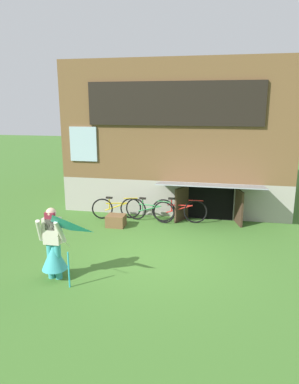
{
  "coord_description": "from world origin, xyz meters",
  "views": [
    {
      "loc": [
        1.44,
        -7.69,
        3.5
      ],
      "look_at": [
        -0.24,
        0.57,
        1.39
      ],
      "focal_mm": 32.88,
      "sensor_mm": 36.0,
      "label": 1
    }
  ],
  "objects": [
    {
      "name": "ground_plane",
      "position": [
        0.0,
        0.0,
        0.0
      ],
      "size": [
        60.0,
        60.0,
        0.0
      ],
      "primitive_type": "plane",
      "color": "#3D6B28"
    },
    {
      "name": "log_house",
      "position": [
        0.0,
        5.72,
        2.43
      ],
      "size": [
        7.32,
        6.56,
        4.85
      ],
      "color": "#9E998E",
      "rests_on": "ground_plane"
    },
    {
      "name": "person",
      "position": [
        -1.8,
        -1.57,
        0.64
      ],
      "size": [
        0.6,
        0.52,
        1.52
      ],
      "rotation": [
        0.0,
        0.0,
        0.01
      ],
      "color": "teal",
      "rests_on": "ground_plane"
    },
    {
      "name": "kite",
      "position": [
        -1.51,
        -2.07,
        1.19
      ],
      "size": [
        0.87,
        0.87,
        1.45
      ],
      "color": "#2DB2CC",
      "rests_on": "ground_plane"
    },
    {
      "name": "bicycle_red",
      "position": [
        0.29,
        2.48,
        0.37
      ],
      "size": [
        1.68,
        0.15,
        0.77
      ],
      "rotation": [
        0.0,
        0.0,
        0.06
      ],
      "color": "black",
      "rests_on": "ground_plane"
    },
    {
      "name": "bicycle_green",
      "position": [
        -0.61,
        2.4,
        0.36
      ],
      "size": [
        1.59,
        0.33,
        0.73
      ],
      "rotation": [
        0.0,
        0.0,
        -0.18
      ],
      "color": "black",
      "rests_on": "ground_plane"
    },
    {
      "name": "bicycle_yellow",
      "position": [
        -1.68,
        2.47,
        0.34
      ],
      "size": [
        1.5,
        0.45,
        0.71
      ],
      "rotation": [
        0.0,
        0.0,
        0.27
      ],
      "color": "black",
      "rests_on": "ground_plane"
    },
    {
      "name": "wooden_crate",
      "position": [
        -1.49,
        1.75,
        0.17
      ],
      "size": [
        0.53,
        0.45,
        0.35
      ],
      "primitive_type": "cube",
      "color": "brown",
      "rests_on": "ground_plane"
    }
  ]
}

